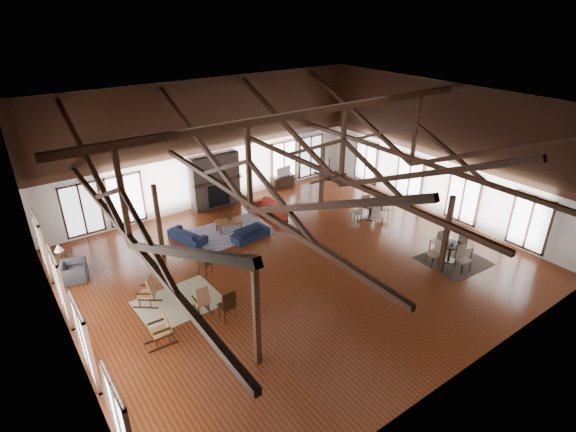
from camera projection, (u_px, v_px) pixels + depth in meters
floor at (298, 264)px, 17.18m from camera, size 16.00×16.00×0.00m
ceiling at (300, 106)px, 14.56m from camera, size 16.00×14.00×0.02m
wall_back at (209, 144)px, 20.99m from camera, size 16.00×0.02×6.00m
wall_front at (474, 284)px, 10.75m from camera, size 16.00×0.02×6.00m
wall_left at (53, 261)px, 11.69m from camera, size 0.02×14.00×6.00m
wall_right at (442, 151)px, 20.06m from camera, size 0.02×14.00×6.00m
roof_truss at (299, 164)px, 15.42m from camera, size 15.60×14.07×3.14m
post_grid at (298, 229)px, 16.52m from camera, size 8.16×7.16×3.05m
fireplace at (215, 181)px, 21.50m from camera, size 2.50×0.69×2.60m
ceiling_fan at (329, 177)px, 15.08m from camera, size 1.60×1.60×0.75m
sofa_navy_front at (250, 233)px, 18.89m from camera, size 1.72×0.84×0.48m
sofa_navy_left at (187, 235)px, 18.74m from camera, size 1.90×1.20×0.52m
sofa_orange at (269, 208)px, 21.04m from camera, size 2.04×0.81×0.59m
coffee_table at (229, 222)px, 19.52m from camera, size 1.31×0.92×0.45m
vase at (229, 218)px, 19.57m from camera, size 0.18×0.18×0.18m
armchair at (74, 272)px, 16.11m from camera, size 1.18×1.09×0.64m
side_table_lamp at (62, 262)px, 16.45m from camera, size 0.47×0.47×1.19m
rocking_chair_a at (149, 292)px, 14.67m from camera, size 0.94×0.88×1.10m
rocking_chair_b at (202, 300)px, 14.34m from camera, size 0.43×0.76×0.98m
rocking_chair_c at (163, 327)px, 13.05m from camera, size 0.90×0.52×1.14m
side_chair_a at (203, 262)px, 16.26m from camera, size 0.54×0.54×0.97m
side_chair_b at (228, 304)px, 13.93m from camera, size 0.47×0.47×1.07m
cafe_table_near at (450, 249)px, 17.17m from camera, size 2.01×2.01×1.03m
cafe_table_far at (370, 209)px, 20.50m from camera, size 1.86×1.86×0.95m
cup_near at (452, 243)px, 17.06m from camera, size 0.12×0.12×0.10m
cup_far at (371, 203)px, 20.46m from camera, size 0.16×0.16×0.10m
tv_console at (283, 181)px, 24.08m from camera, size 1.27×0.48×0.63m
television at (282, 171)px, 23.82m from camera, size 0.91×0.22×0.52m
rug_tan at (179, 302)px, 14.99m from camera, size 2.76×2.21×0.01m
rug_navy at (231, 231)px, 19.56m from camera, size 3.29×2.51×0.01m
rug_dark at (454, 261)px, 17.37m from camera, size 2.43×2.23×0.01m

